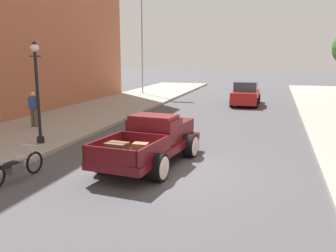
{
  "coord_description": "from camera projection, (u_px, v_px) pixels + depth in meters",
  "views": [
    {
      "loc": [
        3.05,
        -10.76,
        3.53
      ],
      "look_at": [
        -0.54,
        1.72,
        1.0
      ],
      "focal_mm": 39.79,
      "sensor_mm": 36.0,
      "label": 1
    }
  ],
  "objects": [
    {
      "name": "ground_plane",
      "position": [
        169.0,
        168.0,
        11.66
      ],
      "size": [
        140.0,
        140.0,
        0.0
      ],
      "primitive_type": "plane",
      "color": "#47474C"
    },
    {
      "name": "hotrod_truck_maroon",
      "position": [
        153.0,
        140.0,
        12.14
      ],
      "size": [
        2.56,
        5.07,
        1.58
      ],
      "color": "#510F14",
      "rests_on": "ground"
    },
    {
      "name": "motorcycle_parked",
      "position": [
        16.0,
        166.0,
        10.43
      ],
      "size": [
        0.62,
        2.11,
        0.93
      ],
      "color": "black",
      "rests_on": "ground"
    },
    {
      "name": "car_background_red",
      "position": [
        246.0,
        94.0,
        25.93
      ],
      "size": [
        1.89,
        4.31,
        1.65
      ],
      "color": "#AD1E1E",
      "rests_on": "ground"
    },
    {
      "name": "pedestrian_sidewalk_left",
      "position": [
        33.0,
        107.0,
        17.34
      ],
      "size": [
        0.53,
        0.22,
        1.65
      ],
      "color": "brown",
      "rests_on": "sidewalk_left"
    },
    {
      "name": "street_lamp_near",
      "position": [
        37.0,
        85.0,
        13.93
      ],
      "size": [
        0.5,
        0.32,
        3.85
      ],
      "color": "black",
      "rests_on": "sidewalk_left"
    },
    {
      "name": "flagpole",
      "position": [
        144.0,
        26.0,
        31.12
      ],
      "size": [
        1.74,
        0.16,
        9.16
      ],
      "color": "#B2B2B7",
      "rests_on": "sidewalk_left"
    }
  ]
}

